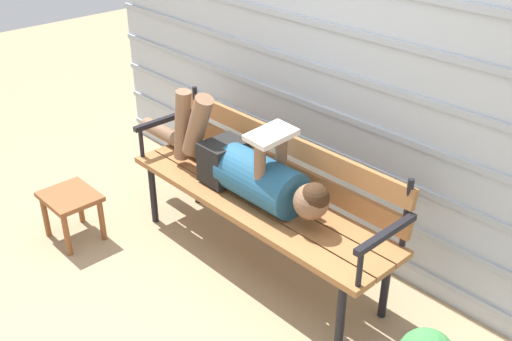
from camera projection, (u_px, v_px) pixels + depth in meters
The scene contains 5 objects.
ground_plane at pixel (240, 272), 3.56m from camera, with size 12.00×12.00×0.00m, color tan.
house_siding at pixel (326, 67), 3.43m from camera, with size 4.14×0.08×2.22m.
park_bench at pixel (265, 189), 3.44m from camera, with size 1.81×0.48×0.84m.
reclining_person at pixel (244, 168), 3.40m from camera, with size 1.70×0.27×0.54m.
footstool at pixel (71, 204), 3.75m from camera, with size 0.35×0.30×0.32m.
Camera 1 is at (2.13, -1.86, 2.24)m, focal length 42.07 mm.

